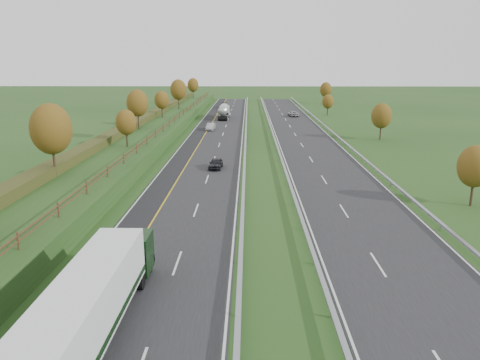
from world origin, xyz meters
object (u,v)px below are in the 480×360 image
object	(u,v)px
box_lorry	(95,300)
car_oncoming	(293,114)
road_tanker	(224,111)
car_small_far	(223,105)
car_silver_mid	(211,127)
car_dark_near	(216,163)

from	to	relation	value
box_lorry	car_oncoming	world-z (taller)	box_lorry
road_tanker	car_small_far	bearing A→B (deg)	93.18
car_silver_mid	car_small_far	size ratio (longest dim) A/B	0.84
car_small_far	car_oncoming	distance (m)	29.59
car_small_far	box_lorry	bearing A→B (deg)	-87.56
box_lorry	car_silver_mid	distance (m)	75.18
car_silver_mid	car_oncoming	size ratio (longest dim) A/B	0.89
box_lorry	car_oncoming	bearing A→B (deg)	79.25
car_dark_near	car_oncoming	world-z (taller)	car_dark_near
car_silver_mid	car_small_far	distance (m)	47.67
road_tanker	car_oncoming	world-z (taller)	road_tanker
car_small_far	road_tanker	bearing A→B (deg)	-84.46
car_small_far	car_dark_near	bearing A→B (deg)	-85.30
box_lorry	car_dark_near	xyz separation A→B (m)	(3.25, 39.34, -1.62)
car_dark_near	car_silver_mid	world-z (taller)	car_silver_mid
road_tanker	box_lorry	bearing A→B (deg)	-90.82
box_lorry	car_oncoming	xyz separation A→B (m)	(19.05, 100.32, -1.63)
road_tanker	car_dark_near	distance (m)	56.22
car_small_far	car_oncoming	bearing A→B (deg)	-47.17
box_lorry	car_small_far	world-z (taller)	box_lorry
box_lorry	car_small_far	size ratio (longest dim) A/B	3.22
car_oncoming	car_silver_mid	bearing A→B (deg)	44.80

